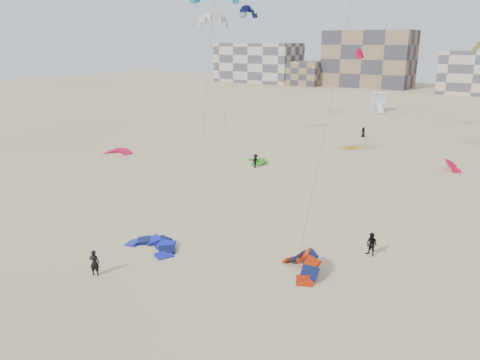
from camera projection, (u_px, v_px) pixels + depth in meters
The scene contains 18 objects.
ground at pixel (145, 255), 33.23m from camera, with size 320.00×320.00×0.00m, color beige.
kite_ground_blue at pixel (153, 248), 34.36m from camera, with size 3.96×4.11×0.81m, color #1B31DF, non-canonical shape.
kite_ground_orange at pixel (301, 272), 30.72m from camera, with size 3.63×3.03×2.15m, color red, non-canonical shape.
kite_ground_red at pixel (118, 153), 63.42m from camera, with size 3.68×3.84×0.88m, color #EA0438, non-canonical shape.
kite_ground_green at pixel (256, 163), 58.54m from camera, with size 3.30×3.47×0.68m, color #1B9515, non-canonical shape.
kite_ground_red_far at pixel (452, 170), 55.25m from camera, with size 3.05×2.51×1.94m, color #EA0438, non-canonical shape.
kite_ground_yellow at pixel (352, 149), 66.16m from camera, with size 2.78×2.92×0.39m, color yellow, non-canonical shape.
kitesurfer_main at pixel (94, 263), 30.11m from camera, with size 0.64×0.42×1.75m, color black.
kitesurfer_b at pixel (372, 244), 32.89m from camera, with size 0.83×0.64×1.70m, color black.
kitesurfer_c at pixel (256, 161), 55.99m from camera, with size 1.07×0.61×1.65m, color black.
kitesurfer_e at pixel (363, 132), 73.89m from camera, with size 0.77×0.50×1.57m, color black.
kite_fly_grey at pixel (213, 22), 63.88m from camera, with size 8.10×6.87×17.40m.
kite_fly_navy at pixel (248, 13), 78.74m from camera, with size 4.25×9.74×19.59m.
kite_fly_red at pixel (359, 55), 84.00m from camera, with size 3.60×5.97×12.43m.
lifeguard_tower_far at pixel (378, 102), 101.11m from camera, with size 3.90×6.08×4.05m.
condo_west_a at pixel (258, 63), 172.16m from camera, with size 30.00×15.00×14.00m, color #C4A98F.
condo_west_b at pixel (369, 59), 153.58m from camera, with size 28.00×14.00×18.00m, color #826A4F.
condo_fill_left at pixel (305, 73), 160.82m from camera, with size 12.00×10.00×8.00m, color #826A4F.
Camera 1 is at (22.41, -21.53, 14.58)m, focal length 35.00 mm.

